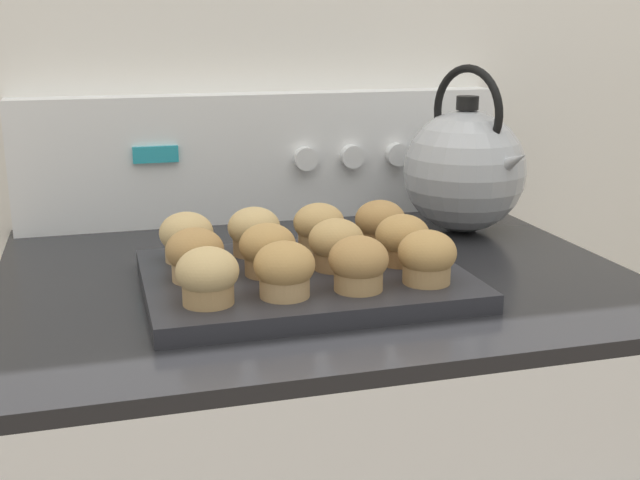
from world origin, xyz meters
name	(u,v)px	position (x,y,z in m)	size (l,w,h in m)	color
wall_back	(256,36)	(0.00, 0.69, 1.20)	(8.00, 0.05, 2.40)	white
control_panel	(266,157)	(0.00, 0.64, 1.01)	(0.78, 0.07, 0.20)	white
muffin_pan	(304,279)	(-0.03, 0.27, 0.92)	(0.38, 0.29, 0.02)	#28282D
muffin_r0_c0	(208,276)	(-0.16, 0.18, 0.96)	(0.07, 0.07, 0.06)	tan
muffin_r0_c1	(284,270)	(-0.07, 0.18, 0.96)	(0.07, 0.07, 0.06)	tan
muffin_r0_c2	(359,264)	(0.01, 0.18, 0.96)	(0.07, 0.07, 0.06)	tan
muffin_r0_c3	(427,257)	(0.09, 0.19, 0.96)	(0.07, 0.07, 0.06)	tan
muffin_r1_c0	(195,255)	(-0.16, 0.27, 0.96)	(0.07, 0.07, 0.06)	tan
muffin_r1_c1	(268,250)	(-0.08, 0.27, 0.96)	(0.07, 0.07, 0.06)	#A37A4C
muffin_r1_c2	(336,244)	(0.01, 0.27, 0.96)	(0.07, 0.07, 0.06)	#A37A4C
muffin_r1_c3	(402,240)	(0.09, 0.27, 0.96)	(0.07, 0.07, 0.06)	olive
muffin_r2_c0	(187,237)	(-0.16, 0.35, 0.96)	(0.07, 0.07, 0.06)	tan
muffin_r2_c1	(254,231)	(-0.07, 0.36, 0.96)	(0.07, 0.07, 0.06)	#A37A4C
muffin_r2_c2	(319,227)	(0.01, 0.36, 0.96)	(0.07, 0.07, 0.06)	tan
muffin_r2_c3	(380,224)	(0.10, 0.35, 0.96)	(0.07, 0.07, 0.06)	olive
tea_kettle	(465,169)	(0.27, 0.47, 1.01)	(0.19, 0.22, 0.25)	#ADAFB5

